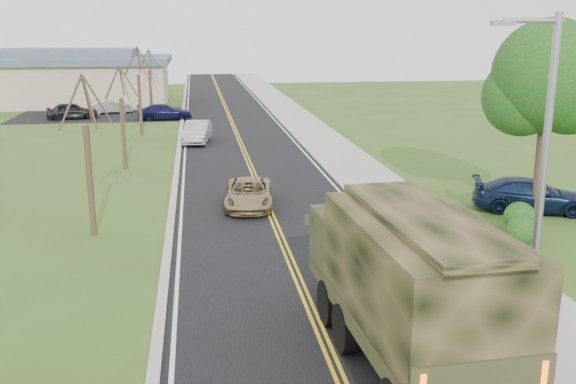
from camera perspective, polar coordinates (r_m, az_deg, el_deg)
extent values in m
plane|color=#39541C|center=(16.32, 3.44, -13.58)|extent=(160.00, 160.00, 0.00)
cube|color=black|center=(54.74, -5.03, 6.23)|extent=(8.00, 120.00, 0.01)
cube|color=#9E998E|center=(55.11, -0.70, 6.40)|extent=(0.30, 120.00, 0.12)
cube|color=#9E998E|center=(55.37, 1.11, 6.42)|extent=(3.20, 120.00, 0.10)
cube|color=#9E998E|center=(54.66, -9.41, 6.13)|extent=(0.30, 120.00, 0.10)
cylinder|color=gray|center=(16.21, 21.62, 0.35)|extent=(0.18, 0.18, 8.00)
cylinder|color=gray|center=(15.50, 20.95, 14.04)|extent=(1.40, 0.12, 0.12)
cube|color=gray|center=(15.18, 18.55, 14.06)|extent=(0.50, 0.22, 0.12)
cylinder|color=#38281C|center=(28.35, 21.56, 2.91)|extent=(0.44, 0.44, 5.04)
sphere|color=#164313|center=(27.95, 22.19, 9.62)|extent=(4.50, 4.50, 4.50)
sphere|color=#164313|center=(28.06, 20.08, 7.97)|extent=(3.24, 3.24, 3.24)
sphere|color=#164313|center=(28.01, 23.73, 8.18)|extent=(3.42, 3.42, 3.42)
cylinder|color=#38281C|center=(25.06, -17.19, 0.91)|extent=(0.24, 0.24, 4.20)
cylinder|color=#38281C|center=(24.63, -16.57, 7.89)|extent=(1.01, 0.33, 1.90)
cylinder|color=#38281C|center=(25.18, -17.41, 7.78)|extent=(0.13, 1.29, 1.74)
cylinder|color=#38281C|center=(24.83, -18.71, 7.78)|extent=(0.98, 0.43, 1.90)
cylinder|color=#38281C|center=(24.18, -18.79, 7.43)|extent=(0.79, 1.05, 1.77)
cylinder|color=#38281C|center=(24.13, -17.23, 7.72)|extent=(0.58, 0.90, 1.90)
cylinder|color=#38281C|center=(36.78, -14.43, 5.01)|extent=(0.24, 0.24, 3.96)
cylinder|color=#38281C|center=(36.52, -13.98, 9.49)|extent=(0.96, 0.32, 1.79)
cylinder|color=#38281C|center=(37.02, -14.55, 9.41)|extent=(0.12, 1.22, 1.65)
cylinder|color=#38281C|center=(36.66, -15.36, 9.43)|extent=(0.93, 0.41, 1.79)
cylinder|color=#38281C|center=(36.05, -15.36, 9.23)|extent=(0.75, 0.99, 1.67)
cylinder|color=#38281C|center=(36.03, -14.37, 9.41)|extent=(0.55, 0.85, 1.80)
cylinder|color=#38281C|center=(48.59, -13.01, 7.54)|extent=(0.24, 0.24, 4.44)
cylinder|color=#38281C|center=(48.43, -12.61, 11.35)|extent=(1.07, 0.35, 2.00)
cylinder|color=#38281C|center=(48.98, -13.12, 11.25)|extent=(0.13, 1.36, 1.84)
cylinder|color=#38281C|center=(48.56, -13.79, 11.29)|extent=(1.03, 0.46, 2.00)
cylinder|color=#38281C|center=(47.87, -13.77, 11.15)|extent=(0.83, 1.10, 1.87)
cylinder|color=#38281C|center=(47.88, -12.92, 11.30)|extent=(0.61, 0.95, 2.01)
cylinder|color=#38281C|center=(60.51, -12.12, 8.68)|extent=(0.24, 0.24, 4.08)
cylinder|color=#38281C|center=(60.40, -11.82, 11.49)|extent=(0.99, 0.33, 1.84)
cylinder|color=#38281C|center=(60.91, -12.20, 11.42)|extent=(0.13, 1.25, 1.69)
cylinder|color=#38281C|center=(60.51, -12.69, 11.45)|extent=(0.95, 0.42, 1.85)
cylinder|color=#38281C|center=(59.88, -12.66, 11.35)|extent=(0.77, 1.02, 1.72)
cylinder|color=#38281C|center=(59.89, -12.04, 11.45)|extent=(0.57, 0.88, 1.85)
cube|color=tan|center=(71.53, -18.92, 9.10)|extent=(20.00, 12.00, 4.20)
cube|color=#475466|center=(71.38, -19.08, 11.02)|extent=(21.00, 13.00, 0.70)
cube|color=#475466|center=(71.35, -19.12, 11.58)|extent=(14.00, 8.00, 0.90)
cube|color=black|center=(61.00, -14.85, 6.64)|extent=(18.00, 10.00, 0.02)
cylinder|color=black|center=(15.92, 5.15, -11.93)|extent=(0.45, 1.22, 1.20)
cylinder|color=black|center=(16.68, 12.88, -11.00)|extent=(0.45, 1.22, 1.20)
cylinder|color=black|center=(17.26, 3.69, -9.75)|extent=(0.45, 1.22, 1.20)
cylinder|color=black|center=(17.95, 10.88, -9.01)|extent=(0.45, 1.22, 1.20)
cube|color=#3A3C21|center=(15.48, 10.05, -10.67)|extent=(3.05, 7.79, 0.38)
cube|color=#3A3C21|center=(17.57, 6.89, -4.21)|extent=(2.74, 2.22, 1.53)
cube|color=black|center=(18.40, 5.95, -2.61)|extent=(2.41, 0.22, 0.77)
cube|color=#3A3C21|center=(14.59, 11.44, -11.17)|extent=(3.05, 5.94, 0.16)
cube|color=black|center=(14.14, 11.67, -6.95)|extent=(3.05, 5.94, 2.19)
cube|color=black|center=(13.77, 11.91, -2.49)|extent=(2.07, 5.89, 0.27)
cube|color=#3A3C21|center=(12.16, 16.94, -15.56)|extent=(2.74, 0.28, 0.71)
cube|color=#FF590C|center=(12.66, 21.83, -14.74)|extent=(0.11, 0.05, 0.49)
imported|color=#958254|center=(28.21, -3.51, -0.14)|extent=(2.44, 4.55, 1.21)
imported|color=#B7B6BB|center=(44.69, -8.08, 5.29)|extent=(2.18, 4.69, 1.49)
imported|color=#0E1A33|center=(29.39, 20.82, -0.27)|extent=(5.25, 3.45, 1.41)
imported|color=black|center=(59.21, -18.64, 6.86)|extent=(4.55, 2.54, 1.46)
imported|color=#BBBBC0|center=(62.14, -15.58, 7.34)|extent=(4.25, 2.50, 1.32)
imported|color=black|center=(56.73, -10.89, 6.99)|extent=(4.70, 2.07, 1.34)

